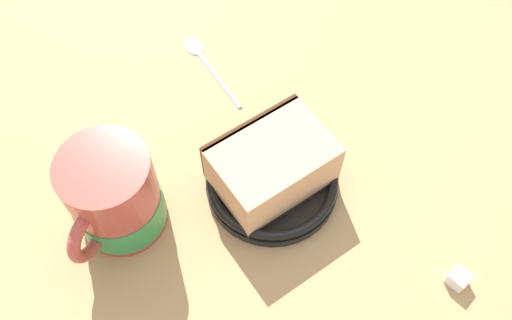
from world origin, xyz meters
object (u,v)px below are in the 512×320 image
Objects in this scene: cake_slice at (273,166)px; teaspoon at (202,55)px; small_plate at (274,183)px; sugar_cube at (458,279)px; tea_mug at (115,198)px.

cake_slice reaches higher than teaspoon.
small_plate reaches higher than sugar_cube.
tea_mug is at bearing 124.90° from sugar_cube.
cake_slice is 14.63cm from tea_mug.
small_plate is 1.24× the size of tea_mug.
sugar_cube is (5.15, -18.15, -0.19)cm from small_plate.
sugar_cube is at bearing -91.19° from teaspoon.
cake_slice is (0.04, 0.27, 2.93)cm from small_plate.
teaspoon is 7.38× the size of sugar_cube.
tea_mug is (-12.74, 7.17, 0.53)cm from cake_slice.
sugar_cube is at bearing -74.51° from cake_slice.
sugar_cube reaches higher than teaspoon.
cake_slice is at bearing -29.35° from tea_mug.
small_plate is 1.11× the size of cake_slice.
tea_mug reaches higher than teaspoon.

